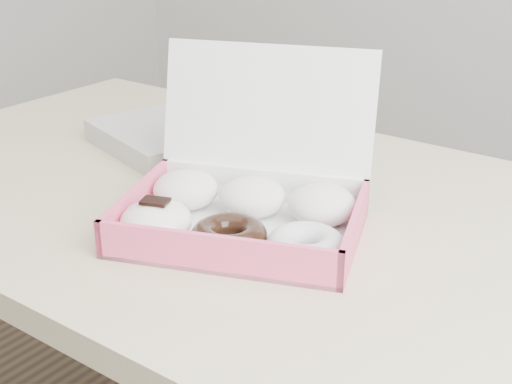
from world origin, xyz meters
The scene contains 3 objects.
table centered at (0.00, 0.00, 0.67)m, with size 1.20×0.80×0.75m.
donut_box centered at (0.18, -0.09, 0.79)m, with size 0.40×0.38×0.23m.
newspapers centered at (-0.15, 0.09, 0.77)m, with size 0.25×0.20×0.04m, color silver.
Camera 1 is at (0.73, -0.81, 1.19)m, focal length 50.00 mm.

